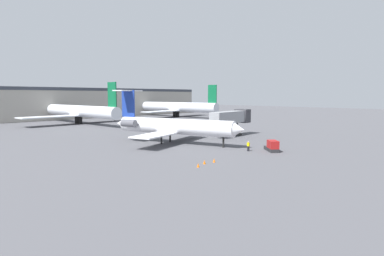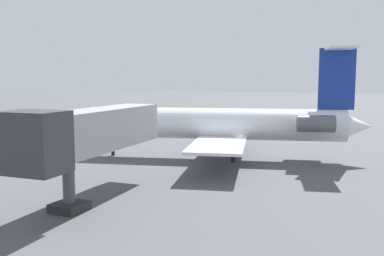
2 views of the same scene
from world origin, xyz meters
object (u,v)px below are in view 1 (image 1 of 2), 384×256
object	(u,v)px
regional_jet	(171,126)
traffic_cone_far	(204,162)
baggage_tug_lead	(272,146)
ground_crew_marshaller	(248,146)
parked_airliner_west_mid	(79,111)
traffic_cone_near	(198,165)
parked_airliner_centre	(176,107)
traffic_cone_mid	(214,160)
jet_bridge	(233,117)

from	to	relation	value
regional_jet	traffic_cone_far	size ratio (longest dim) A/B	51.04
traffic_cone_far	baggage_tug_lead	bearing A→B (deg)	-6.72
ground_crew_marshaller	baggage_tug_lead	bearing A→B (deg)	-50.64
ground_crew_marshaller	parked_airliner_west_mid	size ratio (longest dim) A/B	0.04
traffic_cone_near	traffic_cone_far	xyz separation A→B (m)	(2.00, 0.67, 0.00)
traffic_cone_near	parked_airliner_centre	size ratio (longest dim) A/B	0.01
ground_crew_marshaller	traffic_cone_near	size ratio (longest dim) A/B	3.07
traffic_cone_far	parked_airliner_centre	size ratio (longest dim) A/B	0.01
traffic_cone_near	baggage_tug_lead	bearing A→B (deg)	-3.73
regional_jet	baggage_tug_lead	bearing A→B (deg)	-73.16
traffic_cone_mid	parked_airliner_centre	distance (m)	92.15
traffic_cone_near	ground_crew_marshaller	bearing A→B (deg)	7.60
regional_jet	parked_airliner_centre	distance (m)	74.15
traffic_cone_near	parked_airliner_west_mid	world-z (taller)	parked_airliner_west_mid
parked_airliner_centre	traffic_cone_near	bearing A→B (deg)	-131.76
traffic_cone_far	parked_airliner_west_mid	bearing A→B (deg)	76.46
regional_jet	ground_crew_marshaller	size ratio (longest dim) A/B	16.61
ground_crew_marshaller	baggage_tug_lead	distance (m)	3.97
regional_jet	parked_airliner_centre	world-z (taller)	parked_airliner_centre
regional_jet	baggage_tug_lead	size ratio (longest dim) A/B	7.20
ground_crew_marshaller	traffic_cone_near	world-z (taller)	ground_crew_marshaller
ground_crew_marshaller	traffic_cone_mid	distance (m)	10.93
traffic_cone_mid	parked_airliner_centre	world-z (taller)	parked_airliner_centre
ground_crew_marshaller	traffic_cone_far	xyz separation A→B (m)	(-12.61, -1.28, -0.58)
regional_jet	baggage_tug_lead	distance (m)	19.82
ground_crew_marshaller	traffic_cone_far	distance (m)	12.68
ground_crew_marshaller	traffic_cone_far	bearing A→B (deg)	-174.19
jet_bridge	traffic_cone_near	bearing A→B (deg)	-151.53
baggage_tug_lead	parked_airliner_centre	xyz separation A→B (m)	(46.06, 71.89, 3.44)
baggage_tug_lead	traffic_cone_far	bearing A→B (deg)	173.28
jet_bridge	parked_airliner_west_mid	xyz separation A→B (m)	(-9.84, 54.96, -0.22)
regional_jet	parked_airliner_west_mid	bearing A→B (deg)	82.03
parked_airliner_centre	traffic_cone_mid	bearing A→B (deg)	-130.18
jet_bridge	traffic_cone_far	bearing A→B (deg)	-150.84
jet_bridge	traffic_cone_far	xyz separation A→B (m)	(-26.66, -14.88, -4.07)
jet_bridge	traffic_cone_mid	world-z (taller)	jet_bridge
jet_bridge	traffic_cone_mid	size ratio (longest dim) A/B	24.46
regional_jet	jet_bridge	size ratio (longest dim) A/B	2.09
regional_jet	parked_airliner_centre	size ratio (longest dim) A/B	0.67
baggage_tug_lead	traffic_cone_far	distance (m)	15.24
regional_jet	baggage_tug_lead	world-z (taller)	regional_jet
baggage_tug_lead	traffic_cone_mid	distance (m)	13.43
traffic_cone_far	traffic_cone_mid	bearing A→B (deg)	-7.27
jet_bridge	traffic_cone_mid	xyz separation A→B (m)	(-24.86, -15.11, -4.07)
regional_jet	traffic_cone_near	xyz separation A→B (m)	(-11.43, -17.69, -3.20)
ground_crew_marshaller	parked_airliner_centre	bearing A→B (deg)	54.78
regional_jet	traffic_cone_near	bearing A→B (deg)	-122.87
ground_crew_marshaller	baggage_tug_lead	xyz separation A→B (m)	(2.52, -3.07, -0.02)
jet_bridge	parked_airliner_centre	xyz separation A→B (m)	(34.53, 55.23, -0.07)
traffic_cone_mid	parked_airliner_centre	size ratio (longest dim) A/B	0.01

